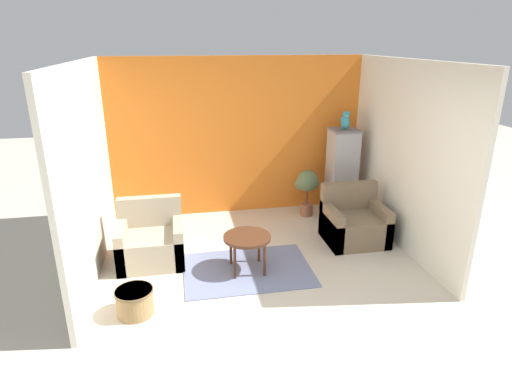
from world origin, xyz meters
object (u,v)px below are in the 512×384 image
birdcage (341,174)px  wicker_basket (135,301)px  coffee_table (247,240)px  potted_plant (307,185)px  parrot (345,121)px  armchair_left (151,242)px  armchair_right (354,224)px

birdcage → wicker_basket: bearing=-144.7°
coffee_table → potted_plant: size_ratio=0.76×
coffee_table → potted_plant: potted_plant is taller
potted_plant → wicker_basket: bearing=-138.8°
coffee_table → wicker_basket: size_ratio=1.46×
parrot → wicker_basket: 4.15m
armchair_left → parrot: parrot is taller
coffee_table → birdcage: size_ratio=0.41×
parrot → coffee_table: bearing=-139.5°
coffee_table → parrot: 2.68m
armchair_right → wicker_basket: armchair_right is taller
parrot → potted_plant: bearing=177.0°
armchair_left → birdcage: 3.26m
birdcage → wicker_basket: (-3.18, -2.25, -0.54)m
armchair_right → birdcage: birdcage is taller
coffee_table → wicker_basket: coffee_table is taller
armchair_left → wicker_basket: (-0.13, -1.16, -0.11)m
armchair_right → wicker_basket: bearing=-157.6°
potted_plant → armchair_right: bearing=-69.5°
armchair_left → wicker_basket: bearing=-96.5°
coffee_table → armchair_right: (1.66, 0.56, -0.16)m
parrot → wicker_basket: (-3.18, -2.26, -1.42)m
potted_plant → armchair_left: bearing=-155.6°
birdcage → parrot: bearing=90.0°
coffee_table → potted_plant: (1.27, 1.61, 0.10)m
coffee_table → wicker_basket: 1.52m
birdcage → armchair_right: bearing=-99.9°
parrot → wicker_basket: bearing=-144.6°
birdcage → parrot: (-0.00, 0.00, 0.88)m
parrot → potted_plant: size_ratio=0.38×
birdcage → wicker_basket: size_ratio=3.51×
potted_plant → parrot: bearing=-3.0°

